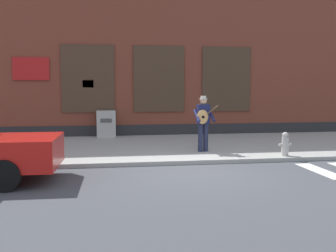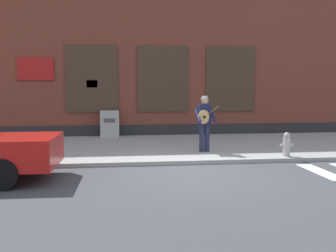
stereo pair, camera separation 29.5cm
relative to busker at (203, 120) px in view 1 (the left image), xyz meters
name	(u,v)px [view 1 (the left image)]	position (x,y,z in m)	size (l,w,h in m)	color
ground_plane	(196,173)	(-0.79, -2.46, -1.10)	(160.00, 160.00, 0.00)	#424449
sidewalk	(170,147)	(-0.79, 1.53, -1.05)	(28.00, 5.94, 0.12)	#9E9E99
building_backdrop	(153,49)	(-0.79, 6.50, 2.79)	(28.00, 4.06, 7.81)	brown
busker	(203,120)	(0.00, 0.00, 0.00)	(0.73, 0.56, 1.73)	#1E233D
utility_box	(106,124)	(-2.98, 4.05, -0.45)	(0.74, 0.64, 1.07)	#ADADA8
fire_hydrant	(285,144)	(2.20, -1.09, -0.64)	(0.38, 0.20, 0.70)	#B2ADA8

